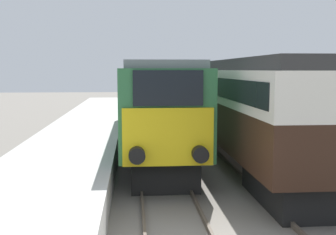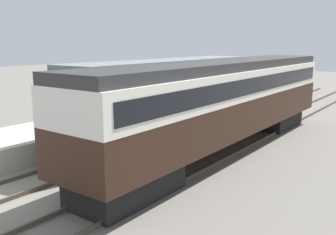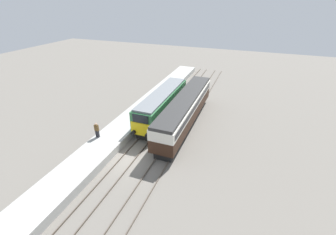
% 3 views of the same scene
% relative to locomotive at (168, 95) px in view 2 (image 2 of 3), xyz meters
% --- Properties ---
extents(platform_left, '(3.50, 50.00, 0.91)m').
position_rel_locomotive_xyz_m(platform_left, '(-3.30, -1.65, -1.70)').
color(platform_left, '#A8A8A3').
rests_on(platform_left, ground_plane).
extents(rails_near_track, '(1.51, 60.00, 0.14)m').
position_rel_locomotive_xyz_m(rails_near_track, '(0.00, -4.65, -2.08)').
color(rails_near_track, '#4C4238').
rests_on(rails_near_track, ground_plane).
extents(rails_far_track, '(1.50, 60.00, 0.14)m').
position_rel_locomotive_xyz_m(rails_far_track, '(3.40, -4.65, -2.08)').
color(rails_far_track, '#4C4238').
rests_on(rails_far_track, ground_plane).
extents(locomotive, '(2.70, 13.13, 3.89)m').
position_rel_locomotive_xyz_m(locomotive, '(0.00, 0.00, 0.00)').
color(locomotive, black).
rests_on(locomotive, ground_plane).
extents(passenger_carriage, '(2.75, 16.80, 3.95)m').
position_rel_locomotive_xyz_m(passenger_carriage, '(3.40, -0.53, 0.24)').
color(passenger_carriage, black).
rests_on(passenger_carriage, ground_plane).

